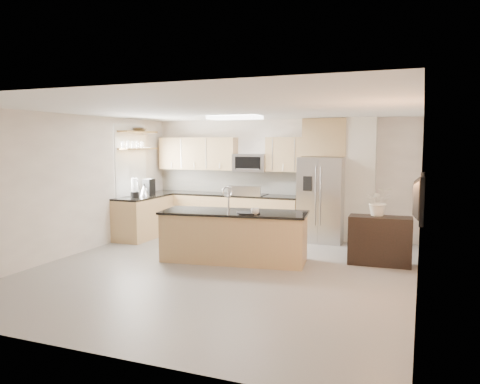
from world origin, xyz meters
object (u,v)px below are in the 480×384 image
at_px(platter, 248,213).
at_px(coffee_maker, 149,187).
at_px(microwave, 251,163).
at_px(television, 413,197).
at_px(bowl, 140,129).
at_px(flower_vase, 379,194).
at_px(kettle, 144,191).
at_px(cup, 255,211).
at_px(blender, 135,189).
at_px(island, 234,236).
at_px(range, 249,214).
at_px(refrigerator, 322,199).
at_px(credenza, 380,241).

bearing_deg(platter, coffee_maker, 151.88).
xyz_separation_m(microwave, television, (3.51, -3.24, -0.28)).
distance_m(microwave, platter, 2.76).
height_order(bowl, flower_vase, bowl).
bearing_deg(bowl, television, -21.26).
relative_size(kettle, flower_vase, 0.37).
xyz_separation_m(microwave, platter, (0.88, -2.51, -0.74)).
distance_m(cup, kettle, 3.35).
height_order(platter, flower_vase, flower_vase).
height_order(blender, kettle, blender).
xyz_separation_m(cup, blender, (-3.11, 1.10, 0.16)).
xyz_separation_m(island, blender, (-2.64, 0.87, 0.66)).
relative_size(range, refrigerator, 0.64).
xyz_separation_m(bowl, flower_vase, (5.19, -0.64, -1.19)).
xyz_separation_m(refrigerator, cup, (-0.63, -2.43, 0.05)).
height_order(refrigerator, coffee_maker, refrigerator).
distance_m(refrigerator, television, 3.62).
relative_size(credenza, coffee_maker, 2.94).
bearing_deg(microwave, coffee_maker, -156.26).
bearing_deg(platter, kettle, 156.17).
xyz_separation_m(island, cup, (0.47, -0.22, 0.49)).
bearing_deg(credenza, kettle, 172.08).
xyz_separation_m(platter, kettle, (-2.90, 1.28, 0.15)).
xyz_separation_m(refrigerator, coffee_maker, (-3.75, -0.75, 0.20)).
distance_m(microwave, television, 4.79).
relative_size(kettle, bowl, 0.67).
xyz_separation_m(microwave, blender, (-2.07, -1.51, -0.53)).
height_order(refrigerator, blender, refrigerator).
bearing_deg(television, range, 48.36).
distance_m(kettle, television, 5.90).
relative_size(range, credenza, 1.10).
distance_m(microwave, flower_vase, 3.39).
relative_size(range, bowl, 2.81).
distance_m(refrigerator, flower_vase, 1.97).
bearing_deg(range, bowl, -158.64).
bearing_deg(coffee_maker, credenza, -8.89).
relative_size(range, blender, 2.74).
bearing_deg(television, microwave, 47.25).
bearing_deg(bowl, range, 21.36).
bearing_deg(blender, range, 33.67).
relative_size(credenza, kettle, 3.81).
distance_m(bowl, flower_vase, 5.36).
relative_size(blender, television, 0.39).
bearing_deg(cup, bowl, 154.03).
distance_m(microwave, credenza, 3.65).
relative_size(refrigerator, cup, 12.67).
relative_size(blender, kettle, 1.52).
bearing_deg(island, range, 96.13).
height_order(blender, television, television).
relative_size(range, microwave, 1.50).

